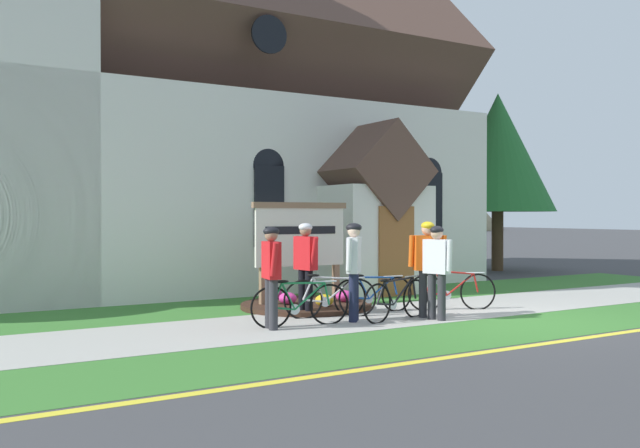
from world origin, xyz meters
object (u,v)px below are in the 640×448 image
(bicycle_green, at_px, (397,300))
(cyclist_in_orange_jersey, at_px, (437,265))
(bicycle_white, at_px, (452,291))
(bicycle_black, at_px, (330,297))
(cyclist_in_white_jersey, at_px, (428,261))
(roadside_conifer, at_px, (498,153))
(church_sign, at_px, (300,238))
(bicycle_blue, at_px, (300,304))
(cyclist_in_green_jersey, at_px, (354,263))
(cyclist_in_blue_jersey, at_px, (306,261))
(cyclist_in_yellow_jersey, at_px, (271,269))
(bicycle_silver, at_px, (373,294))

(bicycle_green, height_order, cyclist_in_orange_jersey, cyclist_in_orange_jersey)
(bicycle_white, xyz_separation_m, bicycle_black, (-2.60, 0.38, -0.01))
(cyclist_in_white_jersey, bearing_deg, roadside_conifer, 38.15)
(church_sign, distance_m, cyclist_in_white_jersey, 2.85)
(bicycle_blue, xyz_separation_m, cyclist_in_green_jersey, (1.05, -0.06, 0.66))
(cyclist_in_blue_jersey, bearing_deg, roadside_conifer, 27.57)
(church_sign, xyz_separation_m, cyclist_in_yellow_jersey, (-1.75, -2.18, -0.42))
(bicycle_white, distance_m, cyclist_in_orange_jersey, 1.51)
(bicycle_silver, relative_size, cyclist_in_blue_jersey, 1.01)
(bicycle_blue, bearing_deg, roadside_conifer, 30.15)
(church_sign, height_order, bicycle_black, church_sign)
(bicycle_blue, height_order, bicycle_white, bicycle_white)
(bicycle_blue, xyz_separation_m, bicycle_silver, (1.96, 0.63, -0.01))
(cyclist_in_blue_jersey, bearing_deg, bicycle_blue, -123.66)
(bicycle_black, distance_m, cyclist_in_orange_jersey, 2.03)
(bicycle_white, height_order, cyclist_in_orange_jersey, cyclist_in_orange_jersey)
(cyclist_in_green_jersey, xyz_separation_m, cyclist_in_orange_jersey, (1.36, -0.63, -0.04))
(bicycle_white, bearing_deg, bicycle_silver, 162.66)
(church_sign, bearing_deg, bicycle_green, -75.80)
(church_sign, xyz_separation_m, bicycle_green, (0.62, -2.46, -1.05))
(cyclist_in_blue_jersey, relative_size, cyclist_in_green_jersey, 0.99)
(bicycle_blue, relative_size, bicycle_silver, 0.99)
(cyclist_in_orange_jersey, bearing_deg, roadside_conifer, 39.23)
(bicycle_blue, height_order, cyclist_in_white_jersey, cyclist_in_white_jersey)
(bicycle_black, relative_size, cyclist_in_blue_jersey, 0.98)
(bicycle_silver, distance_m, cyclist_in_blue_jersey, 1.50)
(church_sign, height_order, cyclist_in_blue_jersey, church_sign)
(bicycle_black, bearing_deg, cyclist_in_orange_jersey, -39.06)
(bicycle_black, height_order, cyclist_in_yellow_jersey, cyclist_in_yellow_jersey)
(cyclist_in_yellow_jersey, distance_m, roadside_conifer, 13.93)
(bicycle_silver, distance_m, bicycle_black, 1.05)
(bicycle_white, xyz_separation_m, cyclist_in_white_jersey, (-1.05, -0.52, 0.67))
(cyclist_in_green_jersey, xyz_separation_m, cyclist_in_yellow_jersey, (-1.62, 0.01, -0.04))
(roadside_conifer, bearing_deg, bicycle_green, -144.06)
(bicycle_white, distance_m, bicycle_green, 1.77)
(bicycle_blue, xyz_separation_m, roadside_conifer, (11.31, 6.57, 3.64))
(cyclist_in_orange_jersey, bearing_deg, bicycle_green, 148.95)
(church_sign, height_order, cyclist_in_green_jersey, church_sign)
(cyclist_in_green_jersey, distance_m, cyclist_in_orange_jersey, 1.50)
(bicycle_blue, relative_size, bicycle_black, 1.03)
(bicycle_white, relative_size, bicycle_black, 0.99)
(bicycle_silver, relative_size, cyclist_in_green_jersey, 1.01)
(bicycle_silver, bearing_deg, bicycle_black, -174.33)
(cyclist_in_green_jersey, bearing_deg, bicycle_blue, 176.78)
(bicycle_silver, bearing_deg, bicycle_white, -17.34)
(cyclist_in_green_jersey, distance_m, roadside_conifer, 12.57)
(cyclist_in_orange_jersey, relative_size, roadside_conifer, 0.28)
(bicycle_black, relative_size, cyclist_in_white_jersey, 0.96)
(church_sign, height_order, cyclist_in_yellow_jersey, church_sign)
(bicycle_blue, height_order, roadside_conifer, roadside_conifer)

